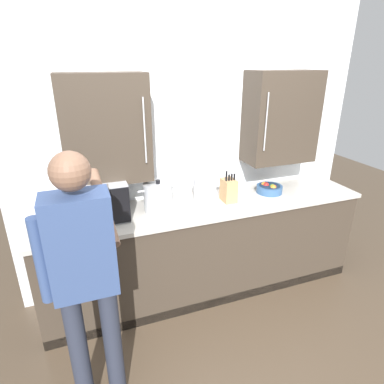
# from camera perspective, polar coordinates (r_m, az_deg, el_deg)

# --- Properties ---
(ground_plane) EXTENTS (9.53, 9.53, 0.00)m
(ground_plane) POSITION_cam_1_polar(r_m,az_deg,el_deg) (2.79, 9.29, -26.00)
(ground_plane) COLOR #4C3D2D
(back_wall_tiled) EXTENTS (3.26, 0.44, 2.74)m
(back_wall_tiled) POSITION_cam_1_polar(r_m,az_deg,el_deg) (2.94, 0.48, 9.59)
(back_wall_tiled) COLOR silver
(back_wall_tiled) RESTS_ON ground_plane
(counter_unit) EXTENTS (2.91, 0.61, 0.90)m
(counter_unit) POSITION_cam_1_polar(r_m,az_deg,el_deg) (3.07, 2.36, -9.77)
(counter_unit) COLOR #3D3328
(counter_unit) RESTS_ON ground_plane
(microwave_oven) EXTENTS (0.62, 0.70, 0.31)m
(microwave_oven) POSITION_cam_1_polar(r_m,az_deg,el_deg) (2.63, -17.52, -1.61)
(microwave_oven) COLOR #B7BABF
(microwave_oven) RESTS_ON counter_unit
(knife_block) EXTENTS (0.11, 0.15, 0.29)m
(knife_block) POSITION_cam_1_polar(r_m,az_deg,el_deg) (2.89, 6.45, 0.34)
(knife_block) COLOR tan
(knife_block) RESTS_ON counter_unit
(stock_pot) EXTENTS (0.34, 0.25, 0.27)m
(stock_pot) POSITION_cam_1_polar(r_m,az_deg,el_deg) (2.69, -5.89, -0.88)
(stock_pot) COLOR #B7BABF
(stock_pot) RESTS_ON counter_unit
(fruit_bowl) EXTENTS (0.24, 0.24, 0.10)m
(fruit_bowl) POSITION_cam_1_polar(r_m,az_deg,el_deg) (3.16, 13.43, 0.63)
(fruit_bowl) COLOR #335684
(fruit_bowl) RESTS_ON counter_unit
(thermos_flask) EXTENTS (0.09, 0.09, 0.25)m
(thermos_flask) POSITION_cam_1_polar(r_m,az_deg,el_deg) (2.79, 1.16, 0.22)
(thermos_flask) COLOR #B7BABF
(thermos_flask) RESTS_ON counter_unit
(person_figure) EXTENTS (0.44, 0.63, 1.67)m
(person_figure) POSITION_cam_1_polar(r_m,az_deg,el_deg) (1.92, -18.35, -12.84)
(person_figure) COLOR #282D3D
(person_figure) RESTS_ON ground_plane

